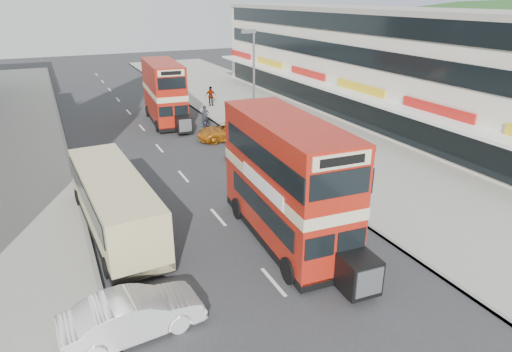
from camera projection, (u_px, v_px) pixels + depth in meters
ground at (300, 313)px, 15.59m from camera, size 160.00×160.00×0.00m
road_surface at (159, 148)px, 32.39m from camera, size 12.00×90.00×0.01m
pavement_right at (303, 128)px, 37.09m from camera, size 12.00×90.00×0.15m
kerb_left at (69, 159)px, 29.96m from camera, size 0.20×90.00×0.16m
kerb_right at (237, 137)px, 34.77m from camera, size 0.20×90.00×0.16m
commercial_row at (370, 62)px, 40.18m from camera, size 9.90×46.20×9.30m
street_lamp at (253, 79)px, 31.49m from camera, size 1.00×0.20×8.12m
bus_main at (287, 181)px, 19.31m from camera, size 3.16×9.85×5.35m
bus_second at (164, 92)px, 38.16m from camera, size 3.06×9.16×4.96m
coach at (114, 201)px, 20.53m from camera, size 3.00×9.78×2.56m
car_left_front at (133, 315)px, 14.36m from camera, size 4.64×1.98×1.49m
car_right_a at (254, 149)px, 30.39m from camera, size 4.15×1.75×1.19m
car_right_b at (228, 131)px, 34.14m from camera, size 4.89×2.62×1.31m
pedestrian_near at (304, 142)px, 30.40m from camera, size 0.74×0.60×1.76m
pedestrian_far at (211, 96)px, 43.99m from camera, size 1.12×0.48×1.89m
cyclist at (205, 123)px, 36.14m from camera, size 0.74×1.77×2.13m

